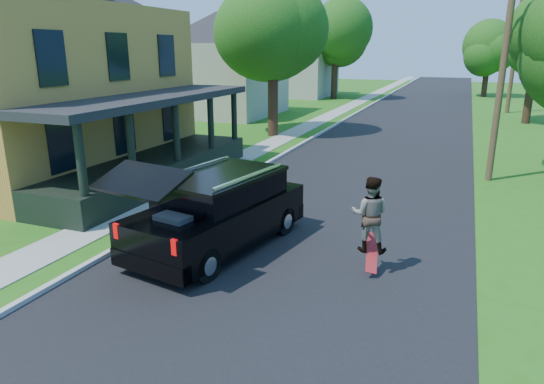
% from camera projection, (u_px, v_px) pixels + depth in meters
% --- Properties ---
extents(ground, '(140.00, 140.00, 0.00)m').
position_uv_depth(ground, '(266.00, 287.00, 9.90)').
color(ground, '#2B6113').
rests_on(ground, ground).
extents(street, '(8.00, 120.00, 0.02)m').
position_uv_depth(street, '(398.00, 134.00, 27.74)').
color(street, black).
rests_on(street, ground).
extents(curb, '(0.15, 120.00, 0.12)m').
position_uv_depth(curb, '(329.00, 129.00, 29.16)').
color(curb, '#AEADA8').
rests_on(curb, ground).
extents(sidewalk, '(1.30, 120.00, 0.03)m').
position_uv_depth(sidewalk, '(305.00, 128.00, 29.70)').
color(sidewalk, gray).
rests_on(sidewalk, ground).
extents(front_walk, '(6.50, 1.20, 0.03)m').
position_uv_depth(front_walk, '(96.00, 175.00, 18.59)').
color(front_walk, gray).
rests_on(front_walk, ground).
extents(main_house, '(15.56, 15.56, 10.10)m').
position_uv_depth(main_house, '(13.00, 42.00, 18.34)').
color(main_house, gold).
rests_on(main_house, ground).
extents(neighbor_house_mid, '(12.78, 12.78, 8.30)m').
position_uv_depth(neighbor_house_mid, '(218.00, 56.00, 34.85)').
color(neighbor_house_mid, '#ACA999').
rests_on(neighbor_house_mid, ground).
extents(neighbor_house_far, '(12.78, 12.78, 8.30)m').
position_uv_depth(neighbor_house_far, '(291.00, 53.00, 49.12)').
color(neighbor_house_far, '#ACA999').
rests_on(neighbor_house_far, ground).
extents(black_suv, '(2.86, 5.52, 2.45)m').
position_uv_depth(black_suv, '(218.00, 211.00, 11.61)').
color(black_suv, black).
rests_on(black_suv, ground).
extents(skateboarder, '(0.86, 0.70, 1.65)m').
position_uv_depth(skateboarder, '(370.00, 214.00, 10.24)').
color(skateboarder, black).
rests_on(skateboarder, ground).
extents(skateboard, '(0.34, 0.76, 0.73)m').
position_uv_depth(skateboard, '(372.00, 254.00, 10.39)').
color(skateboard, '#A00D10').
rests_on(skateboard, ground).
extents(tree_left_mid, '(6.28, 6.31, 8.92)m').
position_uv_depth(tree_left_mid, '(273.00, 25.00, 25.51)').
color(tree_left_mid, black).
rests_on(tree_left_mid, ground).
extents(tree_left_far, '(6.13, 5.98, 9.80)m').
position_uv_depth(tree_left_far, '(336.00, 28.00, 45.31)').
color(tree_left_far, black).
rests_on(tree_left_far, ground).
extents(tree_right_mid, '(4.67, 4.51, 7.42)m').
position_uv_depth(tree_right_mid, '(536.00, 44.00, 30.17)').
color(tree_right_mid, black).
rests_on(tree_right_mid, ground).
extents(tree_right_far, '(4.98, 4.91, 7.10)m').
position_uv_depth(tree_right_far, '(489.00, 49.00, 47.57)').
color(tree_right_far, black).
rests_on(tree_right_far, ground).
extents(utility_pole_near, '(1.44, 0.28, 7.56)m').
position_uv_depth(utility_pole_near, '(502.00, 72.00, 16.82)').
color(utility_pole_near, '#452C20').
rests_on(utility_pole_near, ground).
extents(utility_pole_far, '(1.82, 0.30, 10.77)m').
position_uv_depth(utility_pole_far, '(517.00, 36.00, 35.13)').
color(utility_pole_far, '#452C20').
rests_on(utility_pole_far, ground).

